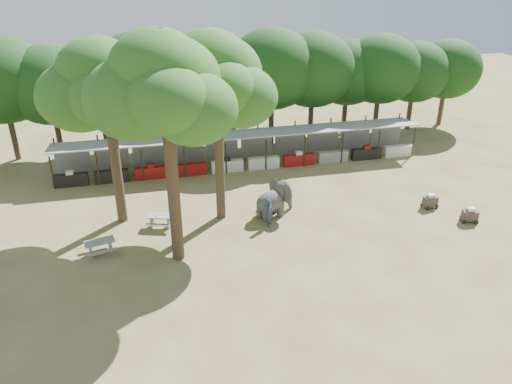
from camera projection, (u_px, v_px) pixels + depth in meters
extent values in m
plane|color=brown|center=(295.00, 264.00, 26.57)|extent=(100.00, 100.00, 0.00)
cube|color=gray|center=(242.00, 134.00, 37.73)|extent=(28.00, 2.99, 0.39)
cylinder|color=#2D2319|center=(69.00, 172.00, 34.59)|extent=(0.12, 0.12, 2.40)
cylinder|color=#2D2319|center=(72.00, 155.00, 36.87)|extent=(0.12, 0.12, 2.80)
cube|color=black|center=(71.00, 180.00, 35.14)|extent=(2.38, 0.50, 0.90)
cube|color=gray|center=(73.00, 160.00, 37.00)|extent=(2.52, 0.12, 2.00)
cylinder|color=#2D2319|center=(110.00, 168.00, 35.16)|extent=(0.12, 0.12, 2.40)
cylinder|color=#2D2319|center=(111.00, 152.00, 37.43)|extent=(0.12, 0.12, 2.80)
cube|color=black|center=(112.00, 176.00, 35.70)|extent=(2.38, 0.50, 0.90)
cube|color=gray|center=(112.00, 157.00, 37.56)|extent=(2.52, 0.12, 2.00)
cylinder|color=#2D2319|center=(151.00, 165.00, 35.72)|extent=(0.12, 0.12, 2.40)
cylinder|color=#2D2319|center=(149.00, 149.00, 37.99)|extent=(0.12, 0.12, 2.80)
cube|color=maroon|center=(152.00, 173.00, 36.27)|extent=(2.38, 0.50, 0.90)
cube|color=gray|center=(150.00, 154.00, 38.13)|extent=(2.52, 0.12, 2.00)
cylinder|color=#2D2319|center=(190.00, 161.00, 36.28)|extent=(0.12, 0.12, 2.40)
cylinder|color=#2D2319|center=(186.00, 146.00, 38.56)|extent=(0.12, 0.12, 2.80)
cube|color=maroon|center=(190.00, 169.00, 36.83)|extent=(2.38, 0.50, 0.90)
cube|color=gray|center=(186.00, 151.00, 38.69)|extent=(2.52, 0.12, 2.00)
cylinder|color=#2D2319|center=(228.00, 158.00, 36.84)|extent=(0.12, 0.12, 2.40)
cylinder|color=#2D2319|center=(222.00, 143.00, 39.12)|extent=(0.12, 0.12, 2.80)
cube|color=silver|center=(227.00, 166.00, 37.39)|extent=(2.38, 0.50, 0.90)
cube|color=gray|center=(222.00, 148.00, 39.25)|extent=(2.52, 0.12, 2.00)
cylinder|color=#2D2319|center=(264.00, 155.00, 37.40)|extent=(0.12, 0.12, 2.40)
cylinder|color=#2D2319|center=(256.00, 140.00, 39.68)|extent=(0.12, 0.12, 2.80)
cube|color=silver|center=(264.00, 163.00, 37.95)|extent=(2.38, 0.50, 0.90)
cube|color=gray|center=(257.00, 145.00, 39.81)|extent=(2.52, 0.12, 2.00)
cylinder|color=#2D2319|center=(300.00, 152.00, 37.96)|extent=(0.12, 0.12, 2.40)
cylinder|color=#2D2319|center=(290.00, 138.00, 40.24)|extent=(0.12, 0.12, 2.80)
cube|color=maroon|center=(299.00, 160.00, 38.51)|extent=(2.38, 0.50, 0.90)
cube|color=gray|center=(290.00, 142.00, 40.37)|extent=(2.52, 0.12, 2.00)
cylinder|color=#2D2319|center=(335.00, 149.00, 38.53)|extent=(0.12, 0.12, 2.40)
cylinder|color=#2D2319|center=(323.00, 135.00, 40.80)|extent=(0.12, 0.12, 2.80)
cube|color=gray|center=(333.00, 157.00, 39.07)|extent=(2.38, 0.50, 0.90)
cube|color=gray|center=(323.00, 140.00, 40.93)|extent=(2.52, 0.12, 2.00)
cylinder|color=#2D2319|center=(368.00, 146.00, 39.09)|extent=(0.12, 0.12, 2.40)
cylinder|color=#2D2319|center=(355.00, 132.00, 41.36)|extent=(0.12, 0.12, 2.80)
cube|color=black|center=(366.00, 154.00, 39.64)|extent=(2.38, 0.50, 0.90)
cube|color=gray|center=(355.00, 137.00, 41.50)|extent=(2.52, 0.12, 2.00)
cylinder|color=#2D2319|center=(401.00, 143.00, 39.65)|extent=(0.12, 0.12, 2.40)
cylinder|color=#2D2319|center=(386.00, 130.00, 41.93)|extent=(0.12, 0.12, 2.80)
cube|color=silver|center=(398.00, 151.00, 40.20)|extent=(2.38, 0.50, 0.90)
cube|color=gray|center=(386.00, 135.00, 42.06)|extent=(2.52, 0.12, 2.00)
cylinder|color=#332316|center=(114.00, 150.00, 28.88)|extent=(0.60, 0.60, 9.20)
cone|color=#332316|center=(103.00, 71.00, 26.86)|extent=(0.57, 0.57, 2.88)
ellipsoid|color=#1B4F13|center=(80.00, 96.00, 27.44)|extent=(4.80, 4.80, 3.94)
ellipsoid|color=#1B4F13|center=(130.00, 105.00, 27.35)|extent=(4.20, 4.20, 3.44)
ellipsoid|color=#1B4F13|center=(110.00, 80.00, 28.20)|extent=(5.20, 5.20, 4.26)
ellipsoid|color=#1B4F13|center=(105.00, 97.00, 26.19)|extent=(3.80, 3.80, 3.12)
ellipsoid|color=#1B4F13|center=(98.00, 70.00, 26.96)|extent=(4.40, 4.40, 3.61)
cylinder|color=#332316|center=(172.00, 170.00, 24.83)|extent=(0.64, 0.64, 10.40)
cone|color=#332316|center=(163.00, 65.00, 22.55)|extent=(0.61, 0.61, 3.25)
ellipsoid|color=#1B4F13|center=(135.00, 98.00, 23.22)|extent=(4.80, 4.80, 3.94)
ellipsoid|color=#1B4F13|center=(194.00, 109.00, 23.13)|extent=(4.20, 4.20, 3.44)
ellipsoid|color=#1B4F13|center=(168.00, 80.00, 23.98)|extent=(5.20, 5.20, 4.26)
ellipsoid|color=#1B4F13|center=(167.00, 99.00, 21.97)|extent=(3.80, 3.80, 3.12)
ellipsoid|color=#1B4F13|center=(157.00, 68.00, 22.74)|extent=(4.40, 4.40, 3.61)
cylinder|color=#332316|center=(219.00, 145.00, 29.12)|extent=(0.56, 0.56, 9.60)
cone|color=#332316|center=(216.00, 62.00, 27.01)|extent=(0.53, 0.53, 3.00)
ellipsoid|color=#1B4F13|center=(191.00, 88.00, 27.62)|extent=(4.80, 4.80, 3.94)
ellipsoid|color=#1B4F13|center=(240.00, 97.00, 27.53)|extent=(4.20, 4.20, 3.44)
ellipsoid|color=#1B4F13|center=(217.00, 73.00, 28.38)|extent=(5.20, 5.20, 4.26)
ellipsoid|color=#1B4F13|center=(220.00, 89.00, 26.37)|extent=(3.80, 3.80, 3.12)
ellipsoid|color=#1B4F13|center=(210.00, 62.00, 27.14)|extent=(4.40, 4.40, 3.61)
cylinder|color=#332316|center=(21.00, 137.00, 39.05)|extent=(0.44, 0.44, 3.74)
ellipsoid|color=black|center=(11.00, 91.00, 37.44)|extent=(6.46, 5.95, 5.61)
cylinder|color=#332316|center=(66.00, 134.00, 39.71)|extent=(0.44, 0.44, 3.74)
ellipsoid|color=black|center=(58.00, 88.00, 38.11)|extent=(6.46, 5.95, 5.61)
cylinder|color=#332316|center=(109.00, 130.00, 40.38)|extent=(0.44, 0.44, 3.74)
ellipsoid|color=black|center=(103.00, 86.00, 38.78)|extent=(6.46, 5.95, 5.61)
cylinder|color=#332316|center=(151.00, 128.00, 41.05)|extent=(0.44, 0.44, 3.74)
ellipsoid|color=black|center=(147.00, 83.00, 39.45)|extent=(6.46, 5.95, 5.61)
cylinder|color=#332316|center=(192.00, 125.00, 41.72)|extent=(0.44, 0.44, 3.74)
ellipsoid|color=black|center=(189.00, 81.00, 40.12)|extent=(6.46, 5.95, 5.61)
cylinder|color=#332316|center=(231.00, 122.00, 42.39)|extent=(0.44, 0.44, 3.74)
ellipsoid|color=black|center=(230.00, 79.00, 40.79)|extent=(6.46, 5.95, 5.61)
cylinder|color=#332316|center=(269.00, 119.00, 43.06)|extent=(0.44, 0.44, 3.74)
ellipsoid|color=black|center=(269.00, 77.00, 41.45)|extent=(6.46, 5.95, 5.61)
cylinder|color=#332316|center=(305.00, 117.00, 43.73)|extent=(0.44, 0.44, 3.74)
ellipsoid|color=black|center=(307.00, 75.00, 42.12)|extent=(6.46, 5.95, 5.61)
cylinder|color=#332316|center=(341.00, 114.00, 44.40)|extent=(0.44, 0.44, 3.74)
ellipsoid|color=black|center=(344.00, 73.00, 42.79)|extent=(6.46, 5.95, 5.61)
cylinder|color=#332316|center=(376.00, 112.00, 45.06)|extent=(0.44, 0.44, 3.74)
ellipsoid|color=black|center=(380.00, 71.00, 43.46)|extent=(6.46, 5.95, 5.61)
cylinder|color=#332316|center=(409.00, 109.00, 45.73)|extent=(0.44, 0.44, 3.74)
ellipsoid|color=black|center=(415.00, 69.00, 44.13)|extent=(6.46, 5.95, 5.61)
cylinder|color=#332316|center=(442.00, 107.00, 46.40)|extent=(0.44, 0.44, 3.74)
ellipsoid|color=black|center=(449.00, 67.00, 44.80)|extent=(6.46, 5.95, 5.61)
ellipsoid|color=#3E3C3B|center=(271.00, 201.00, 30.84)|extent=(2.36, 1.94, 1.32)
cylinder|color=#3E3C3B|center=(267.00, 213.00, 30.53)|extent=(0.63, 0.63, 1.12)
cylinder|color=#3E3C3B|center=(260.00, 209.00, 30.98)|extent=(0.63, 0.63, 1.12)
cylinder|color=#3E3C3B|center=(281.00, 208.00, 31.15)|extent=(0.63, 0.63, 1.12)
cylinder|color=#3E3C3B|center=(274.00, 204.00, 31.60)|extent=(0.63, 0.63, 1.12)
ellipsoid|color=#3E3C3B|center=(283.00, 190.00, 31.17)|extent=(1.41, 1.30, 1.23)
ellipsoid|color=#3E3C3B|center=(287.00, 194.00, 30.63)|extent=(0.59, 0.99, 1.26)
ellipsoid|color=#3E3C3B|center=(274.00, 187.00, 31.47)|extent=(0.59, 0.99, 1.26)
cone|color=#3E3C3B|center=(289.00, 199.00, 31.87)|extent=(0.67, 0.67, 1.39)
imported|color=#26384C|center=(270.00, 212.00, 29.91)|extent=(0.65, 0.75, 1.75)
cube|color=gray|center=(99.00, 242.00, 27.14)|extent=(1.72, 1.09, 0.06)
cube|color=gray|center=(90.00, 250.00, 27.11)|extent=(0.25, 0.64, 0.74)
cube|color=gray|center=(110.00, 245.00, 27.53)|extent=(0.25, 0.64, 0.74)
cube|color=gray|center=(102.00, 252.00, 26.81)|extent=(1.61, 0.62, 0.05)
cube|color=gray|center=(98.00, 242.00, 27.75)|extent=(1.61, 0.62, 0.05)
cube|color=gray|center=(160.00, 216.00, 29.83)|extent=(1.69, 1.14, 0.06)
cube|color=gray|center=(152.00, 221.00, 30.03)|extent=(0.28, 0.62, 0.72)
cube|color=gray|center=(169.00, 222.00, 29.96)|extent=(0.28, 0.62, 0.72)
cube|color=gray|center=(158.00, 225.00, 29.45)|extent=(1.55, 0.70, 0.05)
cube|color=gray|center=(163.00, 216.00, 30.47)|extent=(1.55, 0.70, 0.05)
cube|color=#382D26|center=(470.00, 215.00, 30.49)|extent=(1.02, 0.78, 0.63)
cylinder|color=black|center=(464.00, 222.00, 30.38)|extent=(0.27, 0.13, 0.27)
cylinder|color=black|center=(476.00, 222.00, 30.33)|extent=(0.27, 0.13, 0.27)
cylinder|color=black|center=(461.00, 217.00, 30.91)|extent=(0.27, 0.13, 0.27)
cylinder|color=black|center=(473.00, 218.00, 30.86)|extent=(0.27, 0.13, 0.27)
cube|color=silver|center=(471.00, 209.00, 30.31)|extent=(0.53, 0.48, 0.22)
cube|color=#382D26|center=(430.00, 201.00, 32.19)|extent=(0.94, 0.64, 0.62)
cylinder|color=black|center=(428.00, 208.00, 31.97)|extent=(0.27, 0.09, 0.26)
cylinder|color=black|center=(437.00, 207.00, 32.19)|extent=(0.27, 0.09, 0.26)
cylinder|color=black|center=(422.00, 205.00, 32.46)|extent=(0.27, 0.09, 0.26)
cylinder|color=black|center=(431.00, 203.00, 32.68)|extent=(0.27, 0.09, 0.26)
cube|color=silver|center=(431.00, 196.00, 32.01)|extent=(0.48, 0.41, 0.22)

